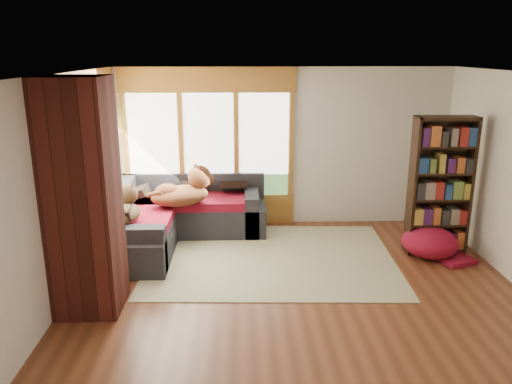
# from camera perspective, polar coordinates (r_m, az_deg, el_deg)

# --- Properties ---
(floor) EXTENTS (5.50, 5.50, 0.00)m
(floor) POSITION_cam_1_polar(r_m,az_deg,el_deg) (6.30, 4.72, -11.00)
(floor) COLOR #562B18
(floor) RESTS_ON ground
(ceiling) EXTENTS (5.50, 5.50, 0.00)m
(ceiling) POSITION_cam_1_polar(r_m,az_deg,el_deg) (5.63, 5.33, 13.32)
(ceiling) COLOR white
(wall_back) EXTENTS (5.50, 0.04, 2.60)m
(wall_back) POSITION_cam_1_polar(r_m,az_deg,el_deg) (8.26, 2.98, 5.07)
(wall_back) COLOR silver
(wall_back) RESTS_ON ground
(wall_front) EXTENTS (5.50, 0.04, 2.60)m
(wall_front) POSITION_cam_1_polar(r_m,az_deg,el_deg) (3.52, 9.85, -10.42)
(wall_front) COLOR silver
(wall_front) RESTS_ON ground
(wall_left) EXTENTS (0.04, 5.00, 2.60)m
(wall_left) POSITION_cam_1_polar(r_m,az_deg,el_deg) (6.15, -21.36, 0.21)
(wall_left) COLOR silver
(wall_left) RESTS_ON ground
(windows_back) EXTENTS (2.82, 0.10, 1.90)m
(windows_back) POSITION_cam_1_polar(r_m,az_deg,el_deg) (8.21, -5.41, 5.31)
(windows_back) COLOR #9B6827
(windows_back) RESTS_ON wall_back
(windows_left) EXTENTS (0.10, 2.62, 1.90)m
(windows_left) POSITION_cam_1_polar(r_m,az_deg,el_deg) (7.24, -18.13, 3.16)
(windows_left) COLOR #9B6827
(windows_left) RESTS_ON wall_left
(roller_blind) EXTENTS (0.03, 0.72, 0.90)m
(roller_blind) POSITION_cam_1_polar(r_m,az_deg,el_deg) (7.95, -16.55, 7.31)
(roller_blind) COLOR #839858
(roller_blind) RESTS_ON wall_left
(brick_chimney) EXTENTS (0.70, 0.70, 2.60)m
(brick_chimney) POSITION_cam_1_polar(r_m,az_deg,el_deg) (5.72, -19.17, -0.70)
(brick_chimney) COLOR #471914
(brick_chimney) RESTS_ON ground
(sectional_sofa) EXTENTS (2.20, 2.20, 0.80)m
(sectional_sofa) POSITION_cam_1_polar(r_m,az_deg,el_deg) (7.81, -11.08, -3.41)
(sectional_sofa) COLOR black
(sectional_sofa) RESTS_ON ground
(area_rug) EXTENTS (3.53, 2.75, 0.01)m
(area_rug) POSITION_cam_1_polar(r_m,az_deg,el_deg) (7.15, 1.76, -7.53)
(area_rug) COLOR beige
(area_rug) RESTS_ON ground
(bookshelf) EXTENTS (0.85, 0.28, 1.98)m
(bookshelf) POSITION_cam_1_polar(r_m,az_deg,el_deg) (7.52, 20.32, 0.61)
(bookshelf) COLOR black
(bookshelf) RESTS_ON ground
(pouf) EXTENTS (1.02, 1.02, 0.43)m
(pouf) POSITION_cam_1_polar(r_m,az_deg,el_deg) (7.56, 19.24, -5.34)
(pouf) COLOR maroon
(pouf) RESTS_ON area_rug
(dog_tan) EXTENTS (1.04, 0.87, 0.51)m
(dog_tan) POSITION_cam_1_polar(r_m,az_deg,el_deg) (7.58, -8.15, 0.01)
(dog_tan) COLOR brown
(dog_tan) RESTS_ON sectional_sofa
(dog_brindle) EXTENTS (0.55, 0.81, 0.42)m
(dog_brindle) POSITION_cam_1_polar(r_m,az_deg,el_deg) (7.01, -14.92, -2.12)
(dog_brindle) COLOR #342718
(dog_brindle) RESTS_ON sectional_sofa
(throw_pillows) EXTENTS (1.98, 1.68, 0.45)m
(throw_pillows) POSITION_cam_1_polar(r_m,az_deg,el_deg) (7.72, -10.54, -0.12)
(throw_pillows) COLOR black
(throw_pillows) RESTS_ON sectional_sofa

